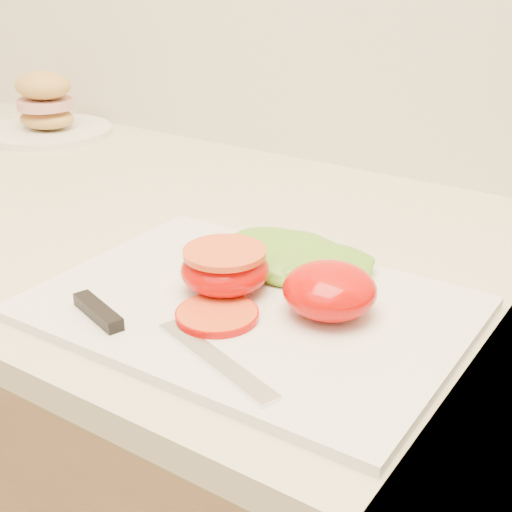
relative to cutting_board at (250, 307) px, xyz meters
The scene contains 8 objects.
cutting_board is the anchor object (origin of this frame).
tomato_half_dome 0.08m from the cutting_board, 18.44° to the left, with size 0.09×0.09×0.05m, color red.
tomato_half_cut 0.05m from the cutting_board, 166.70° to the left, with size 0.09×0.09×0.04m.
tomato_slice_0 0.04m from the cutting_board, 101.94° to the right, with size 0.07×0.07×0.01m, color #E35527.
lettuce_leaf_0 0.09m from the cutting_board, 101.87° to the left, with size 0.14×0.09×0.03m, color #6AB42F.
lettuce_leaf_1 0.10m from the cutting_board, 70.00° to the left, with size 0.11×0.08×0.02m, color #6AB42F.
knife 0.11m from the cutting_board, 115.55° to the right, with size 0.24×0.06×0.01m.
sandwich_plate 0.75m from the cutting_board, 153.08° to the left, with size 0.22×0.22×0.11m.
Camera 1 is at (0.30, 1.05, 1.26)m, focal length 50.00 mm.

